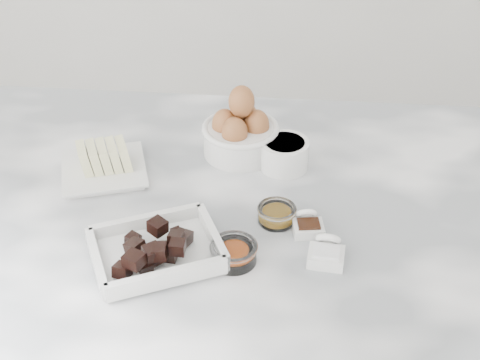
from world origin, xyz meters
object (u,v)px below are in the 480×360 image
at_px(butter_plate, 101,163).
at_px(vanilla_spoon, 308,225).
at_px(sugar_ramekin, 284,153).
at_px(honey_bowl, 277,214).
at_px(egg_bowl, 241,132).
at_px(zest_bowl, 234,252).
at_px(salt_spoon, 327,252).
at_px(chocolate_dish, 156,248).

bearing_deg(butter_plate, vanilla_spoon, -19.03).
distance_m(sugar_ramekin, honey_bowl, 0.16).
xyz_separation_m(egg_bowl, zest_bowl, (0.02, -0.31, -0.03)).
relative_size(butter_plate, egg_bowl, 1.28).
bearing_deg(zest_bowl, vanilla_spoon, 36.32).
bearing_deg(honey_bowl, egg_bowl, 111.22).
xyz_separation_m(sugar_ramekin, egg_bowl, (-0.08, 0.04, 0.02)).
distance_m(butter_plate, sugar_ramekin, 0.33).
distance_m(sugar_ramekin, salt_spoon, 0.26).
relative_size(chocolate_dish, zest_bowl, 3.18).
relative_size(butter_plate, zest_bowl, 2.51).
relative_size(egg_bowl, honey_bowl, 2.24).
bearing_deg(butter_plate, zest_bowl, -38.93).
xyz_separation_m(butter_plate, zest_bowl, (0.26, -0.21, -0.01)).
relative_size(butter_plate, honey_bowl, 2.87).
bearing_deg(chocolate_dish, sugar_ramekin, 55.80).
bearing_deg(zest_bowl, butter_plate, 141.07).
xyz_separation_m(butter_plate, egg_bowl, (0.24, 0.09, 0.02)).
distance_m(chocolate_dish, sugar_ramekin, 0.33).
bearing_deg(chocolate_dish, honey_bowl, 31.70).
bearing_deg(sugar_ramekin, vanilla_spoon, -75.97).
distance_m(egg_bowl, honey_bowl, 0.22).
bearing_deg(honey_bowl, sugar_ramekin, 87.93).
xyz_separation_m(chocolate_dish, butter_plate, (-0.14, 0.22, 0.00)).
xyz_separation_m(chocolate_dish, vanilla_spoon, (0.23, 0.09, -0.01)).
distance_m(egg_bowl, salt_spoon, 0.33).
bearing_deg(butter_plate, sugar_ramekin, 9.28).
relative_size(sugar_ramekin, egg_bowl, 0.61).
bearing_deg(chocolate_dish, zest_bowl, 3.38).
xyz_separation_m(honey_bowl, zest_bowl, (-0.06, -0.10, 0.00)).
xyz_separation_m(butter_plate, honey_bowl, (0.32, -0.11, -0.01)).
xyz_separation_m(sugar_ramekin, vanilla_spoon, (0.05, -0.18, -0.02)).
bearing_deg(egg_bowl, vanilla_spoon, -59.81).
bearing_deg(chocolate_dish, egg_bowl, 72.22).
relative_size(egg_bowl, salt_spoon, 2.06).
height_order(zest_bowl, salt_spoon, salt_spoon).
bearing_deg(honey_bowl, chocolate_dish, -148.30).
bearing_deg(sugar_ramekin, egg_bowl, 154.09).
xyz_separation_m(chocolate_dish, zest_bowl, (0.12, 0.01, -0.00)).
bearing_deg(egg_bowl, honey_bowl, -68.78).
distance_m(butter_plate, egg_bowl, 0.26).
bearing_deg(vanilla_spoon, salt_spoon, -66.03).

